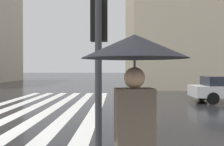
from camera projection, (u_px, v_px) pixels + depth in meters
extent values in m
cube|color=silver|center=(98.00, 106.00, 12.11)|extent=(13.00, 0.50, 0.01)
cube|color=silver|center=(77.00, 106.00, 12.13)|extent=(13.00, 0.50, 0.01)
cube|color=silver|center=(57.00, 106.00, 12.14)|extent=(13.00, 0.50, 0.01)
cube|color=silver|center=(36.00, 106.00, 12.16)|extent=(13.00, 0.50, 0.01)
cube|color=silver|center=(16.00, 106.00, 12.17)|extent=(13.00, 0.50, 0.01)
cube|color=beige|center=(219.00, 15.00, 29.32)|extent=(18.12, 21.24, 16.35)
cylinder|color=#333338|center=(98.00, 78.00, 4.33)|extent=(0.12, 0.12, 3.01)
cube|color=black|center=(99.00, 18.00, 4.49)|extent=(0.22, 0.30, 0.85)
sphere|color=red|center=(99.00, 4.00, 4.61)|extent=(0.17, 0.17, 0.17)
sphere|color=orange|center=(99.00, 19.00, 4.61)|extent=(0.17, 0.17, 0.17)
sphere|color=green|center=(100.00, 34.00, 4.62)|extent=(0.17, 0.17, 0.17)
cylinder|color=black|center=(202.00, 95.00, 14.34)|extent=(0.20, 0.62, 0.62)
cylinder|color=black|center=(213.00, 98.00, 12.69)|extent=(0.20, 0.62, 0.62)
cube|color=#6B5B4C|center=(134.00, 117.00, 2.60)|extent=(0.30, 0.43, 0.60)
sphere|color=tan|center=(134.00, 78.00, 2.59)|extent=(0.22, 0.22, 0.22)
cone|color=black|center=(135.00, 46.00, 2.59)|extent=(1.11, 1.11, 0.25)
cylinder|color=#4C4C51|center=(134.00, 97.00, 2.60)|extent=(0.02, 0.02, 0.81)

